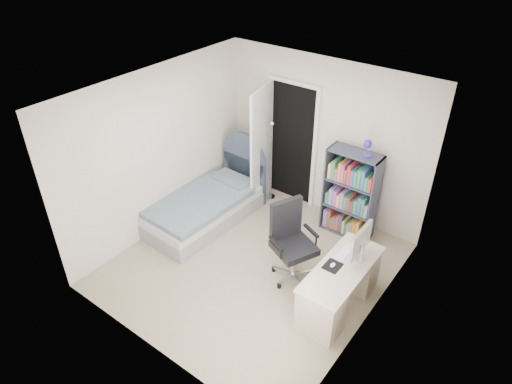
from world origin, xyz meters
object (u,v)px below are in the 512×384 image
Objects in this scene: office_chair at (291,237)px; floor_lamp at (270,168)px; nightstand at (243,164)px; bookcase at (350,197)px; desk at (340,285)px; bed at (208,205)px.

floor_lamp is at bearing 133.61° from office_chair.
nightstand is 2.38m from office_chair.
bookcase is (2.10, -0.11, 0.20)m from nightstand.
office_chair reaches higher than nightstand.
desk is at bearing -29.53° from nightstand.
bookcase is (1.48, -0.05, 0.04)m from floor_lamp.
floor_lamp is at bearing 68.26° from bed.
nightstand is 0.45× the size of floor_lamp.
floor_lamp reaches higher than office_chair.
nightstand is 3.14m from desk.
floor_lamp is (0.62, -0.07, 0.17)m from nightstand.
floor_lamp reaches higher than nightstand.
office_chair is (-0.83, 0.13, 0.26)m from desk.
floor_lamp reaches higher than bed.
bed is 2.57m from desk.
nightstand is at bearing 143.42° from office_chair.
bed is 1.76× the size of office_chair.
nightstand is at bearing 176.97° from bookcase.
floor_lamp is (0.43, 1.07, 0.32)m from bed.
bed is at bearing 170.91° from office_chair.
nightstand is at bearing 173.99° from floor_lamp.
bookcase is at bearing 81.45° from office_chair.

